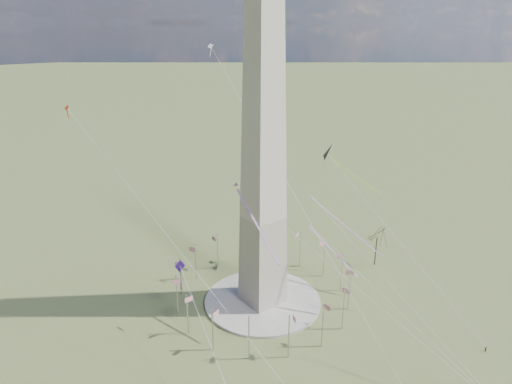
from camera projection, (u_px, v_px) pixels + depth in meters
ground at (263, 302)px, 141.90m from camera, size 2000.00×2000.00×0.00m
plaza at (263, 301)px, 141.76m from camera, size 36.00×36.00×0.80m
washington_monument at (263, 153)px, 125.20m from camera, size 15.56×15.56×100.00m
flagpole_ring at (263, 281)px, 139.37m from camera, size 54.40×54.40×13.00m
tree_near at (377, 236)px, 159.64m from camera, size 9.04×9.04×15.82m
person_east at (486, 349)px, 119.93m from camera, size 0.72×0.71×1.67m
kite_delta_black at (330, 156)px, 148.89m from camera, size 18.79×17.07×17.07m
kite_diamond_purple at (180, 269)px, 123.31m from camera, size 1.87×3.11×9.56m
kite_streamer_left at (333, 215)px, 131.57m from camera, size 10.99×21.33×15.76m
kite_streamer_mid at (250, 211)px, 124.73m from camera, size 3.55×23.22×15.94m
kite_streamer_right at (326, 243)px, 148.04m from camera, size 5.71×19.92×13.86m
kite_small_red at (67, 109)px, 128.93m from camera, size 1.04×1.69×3.91m
kite_small_white at (211, 47)px, 150.88m from camera, size 1.54×1.37×4.18m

